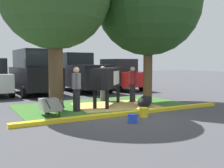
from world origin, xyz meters
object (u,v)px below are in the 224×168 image
Objects in this scene: suv_black at (34,72)px; cow_holstein at (108,78)px; wheelbarrow at (50,105)px; bucket_blue at (133,118)px; person_visitor_near at (103,82)px; pickup_truck_black at (81,73)px; person_handler at (133,83)px; person_visitor_far at (76,88)px; calf_lying at (145,102)px; bucket_yellow at (144,112)px; sedan_red at (118,75)px; shade_tree_right at (148,3)px.

cow_holstein is at bearing -73.10° from suv_black.
wheelbarrow is 2.88m from bucket_blue.
pickup_truck_black is at bearing 80.13° from person_visitor_near.
person_visitor_far is (-3.07, -0.94, 0.01)m from person_handler.
suv_black reaches higher than calf_lying.
pickup_truck_black is (0.20, 7.13, 0.88)m from calf_lying.
suv_black is (-1.62, 8.32, 1.10)m from bucket_yellow.
person_handler is 1.40m from person_visitor_near.
pickup_truck_black reaches higher than bucket_blue.
person_visitor_near reaches higher than calf_lying.
sedan_red reaches higher than person_visitor_far.
person_visitor_far is at bearing -172.76° from shade_tree_right.
sedan_red is (3.33, 4.27, 0.11)m from person_visitor_near.
cow_holstein is 1.54× the size of person_visitor_near.
person_handler is at bearing -44.88° from person_visitor_near.
bucket_blue is 9.87m from sedan_red.
shade_tree_right is 6.16m from wheelbarrow.
person_visitor_near is (-0.62, 2.42, 0.63)m from calf_lying.
suv_black is at bearing 101.03° from bucket_yellow.
cow_holstein is 2.86m from bucket_yellow.
suv_black reaches higher than person_handler.
calf_lying is (1.05, -1.13, -0.92)m from cow_holstein.
person_visitor_far reaches higher than bucket_yellow.
calf_lying is 0.75× the size of person_visitor_near.
bucket_blue is at bearing -102.84° from pickup_truck_black.
pickup_truck_black is at bearing 95.96° from shade_tree_right.
suv_black is (-0.88, 8.78, 1.13)m from bucket_blue.
person_visitor_far is at bearing -137.11° from person_visitor_near.
sedan_red is (5.47, -0.08, -0.29)m from suv_black.
bucket_blue is 0.06× the size of pickup_truck_black.
person_visitor_far is 2.66m from bucket_yellow.
cow_holstein is at bearing 21.16° from person_visitor_far.
bucket_blue is (-0.84, -3.14, -1.02)m from cow_holstein.
pickup_truck_black is at bearing 60.32° from wheelbarrow.
person_visitor_far is 5.07× the size of bucket_yellow.
person_visitor_near is 0.35× the size of suv_black.
person_visitor_far is 0.35× the size of suv_black.
shade_tree_right reaches higher than cow_holstein.
person_visitor_near reaches higher than person_handler.
sedan_red is at bearing 45.26° from wheelbarrow.
cow_holstein is 1.56× the size of wheelbarrow.
wheelbarrow is at bearing -98.81° from suv_black.
shade_tree_right is at bearing 51.43° from bucket_yellow.
bucket_yellow is (2.65, -1.68, -0.22)m from wheelbarrow.
bucket_blue is at bearing -84.29° from suv_black.
person_handler is 3.21m from person_visitor_far.
suv_black is at bearing 121.77° from shade_tree_right.
shade_tree_right is at bearing -84.04° from pickup_truck_black.
sedan_red is (1.86, 5.74, -3.38)m from shade_tree_right.
cow_holstein is 6.13m from pickup_truck_black.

